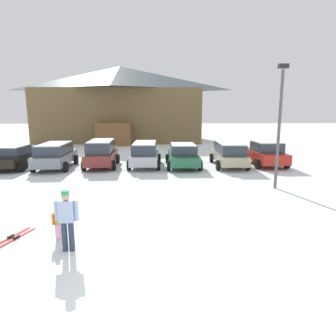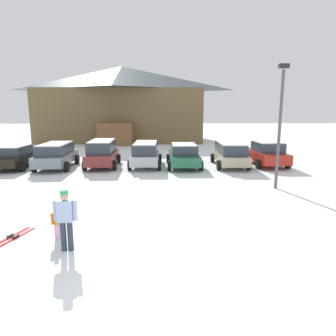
{
  "view_description": "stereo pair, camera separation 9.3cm",
  "coord_description": "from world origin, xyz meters",
  "px_view_note": "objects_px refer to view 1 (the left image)",
  "views": [
    {
      "loc": [
        0.85,
        -5.57,
        3.71
      ],
      "look_at": [
        1.46,
        7.13,
        1.25
      ],
      "focal_mm": 32.0,
      "sensor_mm": 36.0,
      "label": 1
    },
    {
      "loc": [
        0.94,
        -5.58,
        3.71
      ],
      "look_at": [
        1.46,
        7.13,
        1.25
      ],
      "focal_mm": 32.0,
      "sensor_mm": 36.0,
      "label": 2
    }
  ],
  "objects_px": {
    "parked_silver_wagon": "(145,153)",
    "parked_red_sedan": "(265,153)",
    "parked_black_sedan": "(13,157)",
    "parked_beige_suv": "(229,153)",
    "parked_maroon_van": "(101,153)",
    "lamp_post": "(280,121)",
    "parked_green_coupe": "(183,155)",
    "ski_lodge": "(121,104)",
    "parked_grey_wagon": "(55,155)",
    "skier_child_in_orange_jacket": "(58,221)",
    "pair_of_skis": "(13,238)",
    "skier_adult_in_blue_parka": "(67,217)"
  },
  "relations": [
    {
      "from": "parked_red_sedan",
      "to": "parked_silver_wagon",
      "type": "bearing_deg",
      "value": 179.7
    },
    {
      "from": "ski_lodge",
      "to": "skier_child_in_orange_jacket",
      "type": "bearing_deg",
      "value": -87.68
    },
    {
      "from": "skier_child_in_orange_jacket",
      "to": "parked_grey_wagon",
      "type": "bearing_deg",
      "value": 107.82
    },
    {
      "from": "skier_adult_in_blue_parka",
      "to": "lamp_post",
      "type": "bearing_deg",
      "value": 37.19
    },
    {
      "from": "parked_maroon_van",
      "to": "parked_beige_suv",
      "type": "relative_size",
      "value": 0.89
    },
    {
      "from": "ski_lodge",
      "to": "parked_silver_wagon",
      "type": "distance_m",
      "value": 18.67
    },
    {
      "from": "ski_lodge",
      "to": "parked_maroon_van",
      "type": "bearing_deg",
      "value": -88.33
    },
    {
      "from": "parked_maroon_van",
      "to": "pair_of_skis",
      "type": "bearing_deg",
      "value": -93.56
    },
    {
      "from": "parked_beige_suv",
      "to": "parked_red_sedan",
      "type": "height_order",
      "value": "parked_red_sedan"
    },
    {
      "from": "parked_grey_wagon",
      "to": "parked_maroon_van",
      "type": "bearing_deg",
      "value": 5.86
    },
    {
      "from": "parked_maroon_van",
      "to": "parked_green_coupe",
      "type": "distance_m",
      "value": 5.4
    },
    {
      "from": "parked_silver_wagon",
      "to": "parked_red_sedan",
      "type": "distance_m",
      "value": 8.19
    },
    {
      "from": "parked_grey_wagon",
      "to": "parked_beige_suv",
      "type": "xyz_separation_m",
      "value": [
        11.44,
        0.17,
        -0.0
      ]
    },
    {
      "from": "parked_red_sedan",
      "to": "pair_of_skis",
      "type": "distance_m",
      "value": 16.4
    },
    {
      "from": "parked_black_sedan",
      "to": "parked_beige_suv",
      "type": "height_order",
      "value": "parked_beige_suv"
    },
    {
      "from": "parked_beige_suv",
      "to": "parked_red_sedan",
      "type": "distance_m",
      "value": 2.56
    },
    {
      "from": "parked_grey_wagon",
      "to": "parked_green_coupe",
      "type": "xyz_separation_m",
      "value": [
        8.32,
        0.1,
        -0.09
      ]
    },
    {
      "from": "parked_beige_suv",
      "to": "parked_silver_wagon",
      "type": "bearing_deg",
      "value": 178.14
    },
    {
      "from": "parked_black_sedan",
      "to": "ski_lodge",
      "type": "bearing_deg",
      "value": 74.41
    },
    {
      "from": "ski_lodge",
      "to": "skier_adult_in_blue_parka",
      "type": "relative_size",
      "value": 11.91
    },
    {
      "from": "parked_grey_wagon",
      "to": "skier_adult_in_blue_parka",
      "type": "distance_m",
      "value": 12.6
    },
    {
      "from": "parked_black_sedan",
      "to": "skier_child_in_orange_jacket",
      "type": "relative_size",
      "value": 4.21
    },
    {
      "from": "parked_maroon_van",
      "to": "lamp_post",
      "type": "bearing_deg",
      "value": -32.84
    },
    {
      "from": "parked_silver_wagon",
      "to": "parked_green_coupe",
      "type": "distance_m",
      "value": 2.54
    },
    {
      "from": "parked_red_sedan",
      "to": "skier_adult_in_blue_parka",
      "type": "xyz_separation_m",
      "value": [
        -9.91,
        -12.23,
        0.11
      ]
    },
    {
      "from": "parked_red_sedan",
      "to": "skier_child_in_orange_jacket",
      "type": "distance_m",
      "value": 15.51
    },
    {
      "from": "ski_lodge",
      "to": "parked_maroon_van",
      "type": "distance_m",
      "value": 18.41
    },
    {
      "from": "parked_silver_wagon",
      "to": "skier_child_in_orange_jacket",
      "type": "height_order",
      "value": "parked_silver_wagon"
    },
    {
      "from": "parked_maroon_van",
      "to": "parked_grey_wagon",
      "type": "bearing_deg",
      "value": -174.14
    },
    {
      "from": "skier_child_in_orange_jacket",
      "to": "ski_lodge",
      "type": "bearing_deg",
      "value": 92.32
    },
    {
      "from": "parked_maroon_van",
      "to": "skier_child_in_orange_jacket",
      "type": "bearing_deg",
      "value": -86.66
    },
    {
      "from": "parked_maroon_van",
      "to": "parked_green_coupe",
      "type": "height_order",
      "value": "parked_maroon_van"
    },
    {
      "from": "lamp_post",
      "to": "parked_silver_wagon",
      "type": "bearing_deg",
      "value": 136.74
    },
    {
      "from": "parked_green_coupe",
      "to": "pair_of_skis",
      "type": "xyz_separation_m",
      "value": [
        -6.1,
        -11.17,
        -0.77
      ]
    },
    {
      "from": "parked_silver_wagon",
      "to": "parked_maroon_van",
      "type": "bearing_deg",
      "value": -178.93
    },
    {
      "from": "parked_grey_wagon",
      "to": "skier_child_in_orange_jacket",
      "type": "distance_m",
      "value": 11.76
    },
    {
      "from": "ski_lodge",
      "to": "lamp_post",
      "type": "height_order",
      "value": "ski_lodge"
    },
    {
      "from": "parked_silver_wagon",
      "to": "parked_red_sedan",
      "type": "height_order",
      "value": "parked_red_sedan"
    },
    {
      "from": "ski_lodge",
      "to": "parked_red_sedan",
      "type": "distance_m",
      "value": 21.75
    },
    {
      "from": "skier_adult_in_blue_parka",
      "to": "pair_of_skis",
      "type": "xyz_separation_m",
      "value": [
        -1.86,
        0.85,
        -0.92
      ]
    },
    {
      "from": "ski_lodge",
      "to": "skier_child_in_orange_jacket",
      "type": "height_order",
      "value": "ski_lodge"
    },
    {
      "from": "skier_adult_in_blue_parka",
      "to": "pair_of_skis",
      "type": "distance_m",
      "value": 2.25
    },
    {
      "from": "parked_black_sedan",
      "to": "skier_adult_in_blue_parka",
      "type": "xyz_separation_m",
      "value": [
        6.78,
        -11.99,
        0.18
      ]
    },
    {
      "from": "parked_black_sedan",
      "to": "lamp_post",
      "type": "xyz_separation_m",
      "value": [
        14.95,
        -5.79,
        2.47
      ]
    },
    {
      "from": "parked_green_coupe",
      "to": "ski_lodge",
      "type": "bearing_deg",
      "value": 107.97
    },
    {
      "from": "parked_grey_wagon",
      "to": "parked_red_sedan",
      "type": "bearing_deg",
      "value": 1.27
    },
    {
      "from": "skier_child_in_orange_jacket",
      "to": "pair_of_skis",
      "type": "relative_size",
      "value": 0.59
    },
    {
      "from": "parked_maroon_van",
      "to": "parked_silver_wagon",
      "type": "relative_size",
      "value": 0.94
    },
    {
      "from": "parked_red_sedan",
      "to": "parked_maroon_van",
      "type": "bearing_deg",
      "value": -179.94
    },
    {
      "from": "parked_black_sedan",
      "to": "parked_maroon_van",
      "type": "relative_size",
      "value": 0.98
    }
  ]
}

